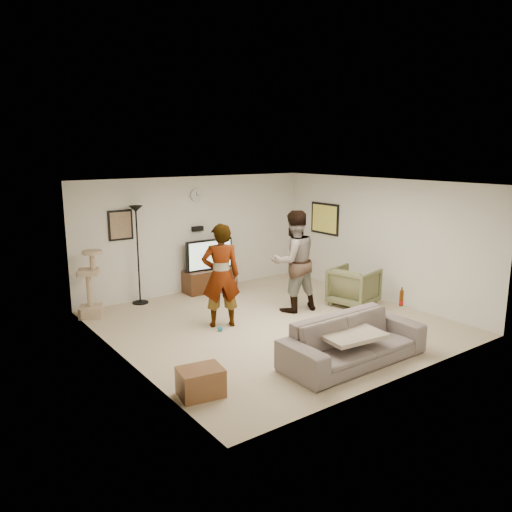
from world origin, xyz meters
TOP-DOWN VIEW (x-y plane):
  - floor at (0.00, 0.00)m, footprint 5.50×5.50m
  - ceiling at (0.00, 0.00)m, footprint 5.50×5.50m
  - wall_back at (0.00, 2.75)m, footprint 5.50×0.04m
  - wall_front at (0.00, -2.75)m, footprint 5.50×0.04m
  - wall_left at (-2.75, 0.00)m, footprint 0.04×5.50m
  - wall_right at (2.75, 0.00)m, footprint 0.04×5.50m
  - wall_clock at (0.00, 2.72)m, footprint 0.26×0.04m
  - wall_speaker at (0.00, 2.69)m, footprint 0.25×0.10m
  - picture_back at (-1.70, 2.73)m, footprint 0.42×0.03m
  - picture_right at (2.73, 1.60)m, footprint 0.03×0.78m
  - tv_stand at (0.17, 2.50)m, footprint 1.17×0.45m
  - console_box at (0.12, 2.11)m, footprint 0.40×0.30m
  - tv at (0.17, 2.50)m, footprint 1.12×0.08m
  - tv_screen at (0.17, 2.46)m, footprint 1.03×0.01m
  - floor_lamp at (-1.44, 2.55)m, footprint 0.32×0.32m
  - cat_tree at (-2.53, 2.30)m, footprint 0.54×0.54m
  - person_left at (-0.82, 0.45)m, footprint 0.79×0.67m
  - person_right at (0.77, 0.38)m, footprint 1.04×0.87m
  - sofa at (-0.08, -2.00)m, footprint 2.27×0.89m
  - throw_blanket at (-0.16, -2.00)m, footprint 0.97×0.79m
  - beer_bottle at (0.97, -2.00)m, footprint 0.06×0.06m
  - armchair at (1.96, -0.09)m, footprint 1.01×0.99m
  - side_table at (-2.40, -1.58)m, footprint 0.61×0.50m
  - toy_ball at (-0.98, 0.22)m, footprint 0.09×0.09m

SIDE VIEW (x-z plane):
  - floor at x=0.00m, z-range -0.02..0.00m
  - console_box at x=0.12m, z-range 0.00..0.07m
  - toy_ball at x=-0.98m, z-range 0.00..0.09m
  - side_table at x=-2.40m, z-range 0.00..0.37m
  - tv_stand at x=0.17m, z-range 0.00..0.49m
  - sofa at x=-0.08m, z-range 0.00..0.66m
  - armchair at x=1.96m, z-range 0.00..0.77m
  - throw_blanket at x=-0.16m, z-range 0.42..0.48m
  - cat_tree at x=-2.53m, z-range 0.00..1.26m
  - beer_bottle at x=0.97m, z-range 0.66..0.91m
  - tv at x=0.17m, z-range 0.49..1.15m
  - tv_screen at x=0.17m, z-range 0.53..1.11m
  - person_left at x=-0.82m, z-range 0.00..1.83m
  - person_right at x=0.77m, z-range 0.00..1.95m
  - floor_lamp at x=-1.44m, z-range 0.00..1.98m
  - wall_back at x=0.00m, z-range 0.00..2.50m
  - wall_front at x=0.00m, z-range 0.00..2.50m
  - wall_left at x=-2.75m, z-range 0.00..2.50m
  - wall_right at x=2.75m, z-range 0.00..2.50m
  - wall_speaker at x=0.00m, z-range 1.33..1.43m
  - picture_right at x=2.73m, z-range 1.19..1.81m
  - picture_back at x=-1.70m, z-range 1.34..1.86m
  - wall_clock at x=0.00m, z-range 1.97..2.23m
  - ceiling at x=0.00m, z-range 2.50..2.52m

